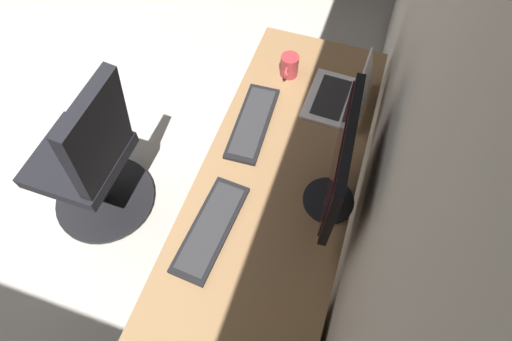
% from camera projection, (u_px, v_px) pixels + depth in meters
% --- Properties ---
extents(floor_plane, '(5.34, 5.34, 0.00)m').
position_uv_depth(floor_plane, '(11.00, 126.00, 2.71)').
color(floor_plane, '#B2ADA3').
extents(wall_back, '(5.05, 0.10, 2.60)m').
position_uv_depth(wall_back, '(431.00, 53.00, 1.23)').
color(wall_back, beige).
rests_on(wall_back, ground).
extents(desk, '(1.94, 0.63, 0.73)m').
position_uv_depth(desk, '(268.00, 211.00, 1.67)').
color(desk, '#936D47').
rests_on(desk, ground).
extents(drawer_pedestal, '(0.40, 0.51, 0.69)m').
position_uv_depth(drawer_pedestal, '(241.00, 333.00, 1.72)').
color(drawer_pedestal, '#936D47').
rests_on(drawer_pedestal, ground).
extents(monitor_primary, '(0.47, 0.20, 0.46)m').
position_uv_depth(monitor_primary, '(339.00, 165.00, 1.38)').
color(monitor_primary, black).
rests_on(monitor_primary, desk).
extents(laptop_leftmost, '(0.32, 0.27, 0.21)m').
position_uv_depth(laptop_leftmost, '(344.00, 95.00, 1.83)').
color(laptop_leftmost, white).
rests_on(laptop_leftmost, desk).
extents(keyboard_main, '(0.43, 0.17, 0.02)m').
position_uv_depth(keyboard_main, '(211.00, 228.00, 1.54)').
color(keyboard_main, black).
rests_on(keyboard_main, desk).
extents(keyboard_spare, '(0.43, 0.16, 0.02)m').
position_uv_depth(keyboard_spare, '(253.00, 122.00, 1.80)').
color(keyboard_spare, black).
rests_on(keyboard_spare, desk).
extents(coffee_mug, '(0.12, 0.08, 0.11)m').
position_uv_depth(coffee_mug, '(289.00, 66.00, 1.91)').
color(coffee_mug, '#A53338').
rests_on(coffee_mug, desk).
extents(office_chair, '(0.56, 0.56, 0.97)m').
position_uv_depth(office_chair, '(92.00, 164.00, 2.02)').
color(office_chair, black).
rests_on(office_chair, ground).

